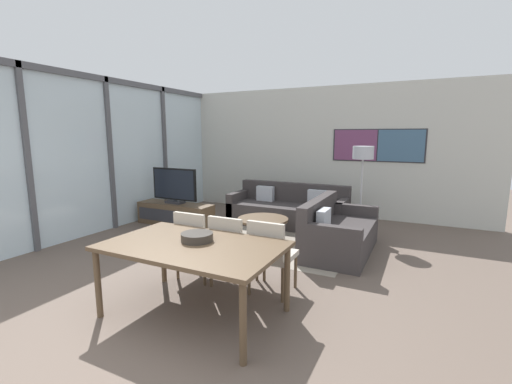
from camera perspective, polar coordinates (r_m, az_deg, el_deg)
The scene contains 15 objects.
ground_plane at distance 3.21m, azimuth -26.22°, elevation -24.86°, with size 24.00×24.00×0.00m, color brown.
wall_back at distance 7.80m, azimuth 10.37°, elevation 6.71°, with size 7.19×0.09×2.80m.
window_wall_left at distance 6.95m, azimuth -23.32°, elevation 6.84°, with size 0.07×5.95×2.80m.
area_rug at distance 5.82m, azimuth 1.14°, elevation -8.09°, with size 2.91×1.95×0.01m.
tv_console at distance 6.98m, azimuth -13.27°, elevation -3.57°, with size 1.57×0.47×0.43m.
television at distance 6.88m, azimuth -13.44°, elevation 0.95°, with size 1.02×0.20×0.69m.
sofa_main at distance 6.81m, azimuth 5.44°, elevation -3.20°, with size 2.28×0.86×0.80m.
sofa_side at distance 5.38m, azimuth 13.11°, elevation -6.87°, with size 0.86×1.65×0.80m.
coffee_table at distance 5.74m, azimuth 1.15°, elevation -5.33°, with size 0.85×0.85×0.39m.
dining_table at distance 3.41m, azimuth -10.43°, elevation -9.52°, with size 1.71×1.04×0.72m.
dining_chair_left at distance 4.29m, azimuth -9.92°, elevation -7.91°, with size 0.46×0.46×0.85m.
dining_chair_centre at distance 4.03m, azimuth -4.18°, elevation -8.94°, with size 0.46×0.46×0.85m.
dining_chair_right at distance 3.82m, azimuth 2.40°, elevation -9.93°, with size 0.46×0.46×0.85m.
fruit_bowl at distance 3.46m, azimuth -9.80°, elevation -7.31°, with size 0.32×0.32×0.08m.
floor_lamp at distance 6.15m, azimuth 17.38°, elevation 5.15°, with size 0.35×0.35×1.57m.
Camera 1 is at (2.20, -1.54, 1.76)m, focal length 24.00 mm.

